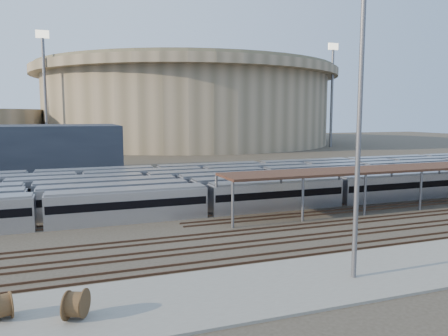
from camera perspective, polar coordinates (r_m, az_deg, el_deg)
ground at (r=49.84m, az=10.37°, el=-7.24°), size 420.00×420.00×0.00m
apron at (r=35.18m, az=15.83°, el=-13.32°), size 50.00×9.00×0.20m
subway_trains at (r=65.67m, az=2.03°, el=-2.09°), size 130.22×23.90×3.60m
inspection_shed at (r=65.61m, az=25.46°, el=0.03°), size 60.30×6.00×5.30m
empty_tracks at (r=45.73m, az=13.57°, el=-8.51°), size 170.00×9.62×0.18m
stadium at (r=188.30m, az=-4.79°, el=8.28°), size 124.00×124.00×32.50m
service_building at (r=97.41m, az=-26.09°, el=2.06°), size 42.00×20.00×10.00m
floodlight_0 at (r=151.92m, az=-22.35°, el=9.68°), size 4.00×1.00×38.40m
floodlight_2 at (r=170.51m, az=13.91°, el=9.64°), size 4.00×1.00×38.40m
floodlight_3 at (r=202.30m, az=-16.07°, el=9.12°), size 4.00×1.00×38.40m
cable_reel_west at (r=28.22m, az=-18.77°, el=-16.51°), size 1.62×2.00×1.76m
cable_reel_east at (r=29.85m, az=-26.96°, el=-15.73°), size 1.30×1.80×1.61m
yard_light_pole at (r=32.55m, az=17.20°, el=4.39°), size 0.81×0.36×21.14m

